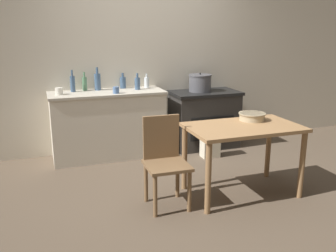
{
  "coord_description": "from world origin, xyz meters",
  "views": [
    {
      "loc": [
        -1.38,
        -3.47,
        1.68
      ],
      "look_at": [
        0.0,
        0.48,
        0.57
      ],
      "focal_mm": 40.0,
      "sensor_mm": 36.0,
      "label": 1
    }
  ],
  "objects_px": {
    "stock_pot": "(200,83)",
    "bottle_center_right": "(85,83)",
    "stove": "(204,119)",
    "cup_mid_right": "(59,91)",
    "work_table": "(243,136)",
    "chair": "(165,159)",
    "bottle_mid_left": "(98,81)",
    "bottle_center": "(73,83)",
    "mixing_bowl_large": "(252,116)",
    "cup_right": "(116,90)",
    "flour_sack": "(210,142)",
    "bottle_center_left": "(123,82)",
    "bottle_left": "(137,83)",
    "bottle_far_left": "(147,82)"
  },
  "relations": [
    {
      "from": "stock_pot",
      "to": "bottle_center_right",
      "type": "distance_m",
      "value": 1.57
    },
    {
      "from": "stove",
      "to": "cup_mid_right",
      "type": "height_order",
      "value": "cup_mid_right"
    },
    {
      "from": "work_table",
      "to": "cup_mid_right",
      "type": "relative_size",
      "value": 12.34
    },
    {
      "from": "chair",
      "to": "bottle_center_right",
      "type": "height_order",
      "value": "bottle_center_right"
    },
    {
      "from": "bottle_mid_left",
      "to": "bottle_center",
      "type": "distance_m",
      "value": 0.32
    },
    {
      "from": "mixing_bowl_large",
      "to": "cup_right",
      "type": "height_order",
      "value": "cup_right"
    },
    {
      "from": "bottle_center",
      "to": "flour_sack",
      "type": "bearing_deg",
      "value": -19.78
    },
    {
      "from": "stove",
      "to": "bottle_center_left",
      "type": "xyz_separation_m",
      "value": [
        -1.12,
        0.21,
        0.55
      ]
    },
    {
      "from": "work_table",
      "to": "mixing_bowl_large",
      "type": "height_order",
      "value": "mixing_bowl_large"
    },
    {
      "from": "chair",
      "to": "cup_right",
      "type": "xyz_separation_m",
      "value": [
        -0.17,
        1.39,
        0.46
      ]
    },
    {
      "from": "mixing_bowl_large",
      "to": "bottle_mid_left",
      "type": "relative_size",
      "value": 0.95
    },
    {
      "from": "bottle_left",
      "to": "cup_mid_right",
      "type": "xyz_separation_m",
      "value": [
        -1.01,
        -0.07,
        -0.04
      ]
    },
    {
      "from": "bottle_center_right",
      "to": "cup_right",
      "type": "height_order",
      "value": "bottle_center_right"
    },
    {
      "from": "flour_sack",
      "to": "bottle_far_left",
      "type": "distance_m",
      "value": 1.19
    },
    {
      "from": "cup_right",
      "to": "bottle_far_left",
      "type": "bearing_deg",
      "value": 33.55
    },
    {
      "from": "bottle_far_left",
      "to": "bottle_center",
      "type": "xyz_separation_m",
      "value": [
        -0.99,
        -0.03,
        0.03
      ]
    },
    {
      "from": "flour_sack",
      "to": "bottle_center_left",
      "type": "relative_size",
      "value": 2.01
    },
    {
      "from": "flour_sack",
      "to": "mixing_bowl_large",
      "type": "distance_m",
      "value": 1.11
    },
    {
      "from": "chair",
      "to": "bottle_center",
      "type": "xyz_separation_m",
      "value": [
        -0.67,
        1.69,
        0.52
      ]
    },
    {
      "from": "stock_pot",
      "to": "bottle_far_left",
      "type": "relative_size",
      "value": 1.69
    },
    {
      "from": "mixing_bowl_large",
      "to": "bottle_mid_left",
      "type": "xyz_separation_m",
      "value": [
        -1.36,
        1.59,
        0.22
      ]
    },
    {
      "from": "stock_pot",
      "to": "bottle_center_right",
      "type": "bearing_deg",
      "value": 173.28
    },
    {
      "from": "stove",
      "to": "stock_pot",
      "type": "relative_size",
      "value": 2.97
    },
    {
      "from": "stove",
      "to": "bottle_center",
      "type": "xyz_separation_m",
      "value": [
        -1.79,
        0.14,
        0.58
      ]
    },
    {
      "from": "chair",
      "to": "bottle_far_left",
      "type": "height_order",
      "value": "bottle_far_left"
    },
    {
      "from": "bottle_far_left",
      "to": "bottle_center_left",
      "type": "height_order",
      "value": "bottle_center_left"
    },
    {
      "from": "cup_mid_right",
      "to": "bottle_far_left",
      "type": "bearing_deg",
      "value": 9.25
    },
    {
      "from": "work_table",
      "to": "cup_mid_right",
      "type": "xyz_separation_m",
      "value": [
        -1.67,
        1.56,
        0.3
      ]
    },
    {
      "from": "mixing_bowl_large",
      "to": "cup_mid_right",
      "type": "bearing_deg",
      "value": 143.28
    },
    {
      "from": "cup_mid_right",
      "to": "cup_right",
      "type": "relative_size",
      "value": 1.1
    },
    {
      "from": "stove",
      "to": "chair",
      "type": "xyz_separation_m",
      "value": [
        -1.12,
        -1.55,
        0.06
      ]
    },
    {
      "from": "stock_pot",
      "to": "bottle_center",
      "type": "relative_size",
      "value": 1.15
    },
    {
      "from": "mixing_bowl_large",
      "to": "bottle_far_left",
      "type": "xyz_separation_m",
      "value": [
        -0.7,
        1.58,
        0.18
      ]
    },
    {
      "from": "stock_pot",
      "to": "cup_mid_right",
      "type": "xyz_separation_m",
      "value": [
        -1.9,
        -0.04,
        -0.0
      ]
    },
    {
      "from": "work_table",
      "to": "flour_sack",
      "type": "relative_size",
      "value": 2.74
    },
    {
      "from": "bottle_center",
      "to": "cup_right",
      "type": "relative_size",
      "value": 3.37
    },
    {
      "from": "work_table",
      "to": "chair",
      "type": "height_order",
      "value": "chair"
    },
    {
      "from": "bottle_center",
      "to": "cup_mid_right",
      "type": "relative_size",
      "value": 3.06
    },
    {
      "from": "work_table",
      "to": "bottle_left",
      "type": "xyz_separation_m",
      "value": [
        -0.66,
        1.63,
        0.34
      ]
    },
    {
      "from": "chair",
      "to": "mixing_bowl_large",
      "type": "height_order",
      "value": "chair"
    },
    {
      "from": "bottle_mid_left",
      "to": "cup_right",
      "type": "relative_size",
      "value": 3.6
    },
    {
      "from": "stock_pot",
      "to": "work_table",
      "type": "bearing_deg",
      "value": -98.19
    },
    {
      "from": "stove",
      "to": "bottle_far_left",
      "type": "height_order",
      "value": "bottle_far_left"
    },
    {
      "from": "flour_sack",
      "to": "bottle_left",
      "type": "relative_size",
      "value": 1.9
    },
    {
      "from": "bottle_center_right",
      "to": "bottle_center",
      "type": "bearing_deg",
      "value": -158.7
    },
    {
      "from": "stock_pot",
      "to": "cup_mid_right",
      "type": "distance_m",
      "value": 1.9
    },
    {
      "from": "bottle_center",
      "to": "cup_mid_right",
      "type": "xyz_separation_m",
      "value": [
        -0.18,
        -0.16,
        -0.06
      ]
    },
    {
      "from": "bottle_mid_left",
      "to": "bottle_far_left",
      "type": "bearing_deg",
      "value": -0.32
    },
    {
      "from": "stove",
      "to": "mixing_bowl_large",
      "type": "height_order",
      "value": "mixing_bowl_large"
    },
    {
      "from": "bottle_far_left",
      "to": "bottle_center",
      "type": "height_order",
      "value": "bottle_center"
    }
  ]
}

